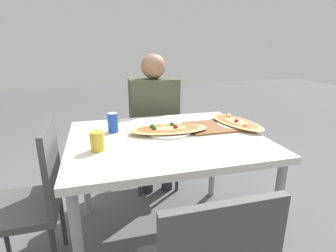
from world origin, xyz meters
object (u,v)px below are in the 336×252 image
(pizza_main, at_px, (169,130))
(soda_can, at_px, (113,123))
(chair_side_left, at_px, (34,196))
(dining_table, at_px, (166,147))
(person_seated, at_px, (154,114))
(drink_glass, at_px, (97,141))
(chair_far_seated, at_px, (152,133))
(pizza_second, at_px, (236,123))

(pizza_main, xyz_separation_m, soda_can, (-0.34, 0.11, 0.04))
(chair_side_left, bearing_deg, dining_table, -85.70)
(dining_table, height_order, person_seated, person_seated)
(chair_side_left, bearing_deg, soda_can, -63.35)
(dining_table, relative_size, pizza_main, 2.24)
(chair_side_left, distance_m, soda_can, 0.61)
(person_seated, distance_m, drink_glass, 0.94)
(chair_far_seated, distance_m, pizza_second, 0.89)
(soda_can, bearing_deg, chair_far_seated, 58.79)
(dining_table, distance_m, person_seated, 0.70)
(chair_far_seated, bearing_deg, pizza_main, 86.66)
(chair_far_seated, distance_m, person_seated, 0.24)
(person_seated, bearing_deg, dining_table, 83.60)
(chair_side_left, xyz_separation_m, pizza_main, (0.80, 0.12, 0.27))
(soda_can, bearing_deg, pizza_main, -17.86)
(drink_glass, xyz_separation_m, pizza_second, (0.93, 0.20, -0.03))
(chair_far_seated, distance_m, chair_side_left, 1.21)
(drink_glass, relative_size, pizza_second, 0.21)
(pizza_main, bearing_deg, drink_glass, -158.00)
(chair_side_left, xyz_separation_m, person_seated, (0.84, 0.75, 0.21))
(dining_table, xyz_separation_m, person_seated, (0.08, 0.69, 0.03))
(chair_side_left, relative_size, soda_can, 7.08)
(chair_side_left, bearing_deg, pizza_second, -83.37)
(chair_side_left, height_order, drink_glass, chair_side_left)
(dining_table, height_order, pizza_main, pizza_main)
(pizza_main, distance_m, pizza_second, 0.49)
(chair_side_left, distance_m, drink_glass, 0.48)
(person_seated, xyz_separation_m, drink_glass, (-0.48, -0.80, 0.09))
(person_seated, distance_m, soda_can, 0.65)
(chair_far_seated, relative_size, person_seated, 0.73)
(pizza_main, relative_size, drink_glass, 4.96)
(pizza_main, height_order, drink_glass, drink_glass)
(dining_table, xyz_separation_m, chair_far_seated, (0.08, 0.80, -0.18))
(dining_table, distance_m, soda_can, 0.38)
(dining_table, xyz_separation_m, chair_side_left, (-0.77, -0.06, -0.18))
(dining_table, relative_size, chair_side_left, 1.31)
(chair_side_left, xyz_separation_m, soda_can, (0.46, 0.23, 0.31))
(chair_side_left, distance_m, pizza_second, 1.33)
(drink_glass, bearing_deg, chair_side_left, 171.45)
(dining_table, bearing_deg, chair_side_left, -175.70)
(dining_table, height_order, chair_side_left, chair_side_left)
(person_seated, distance_m, pizza_main, 0.63)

